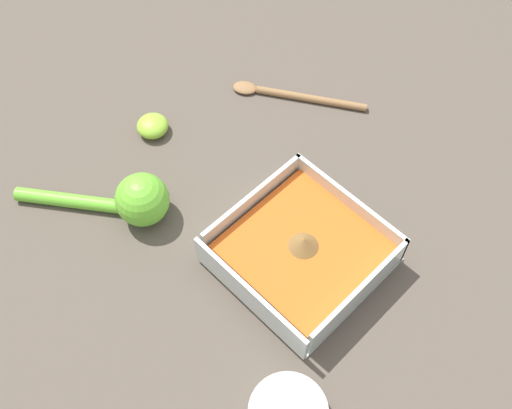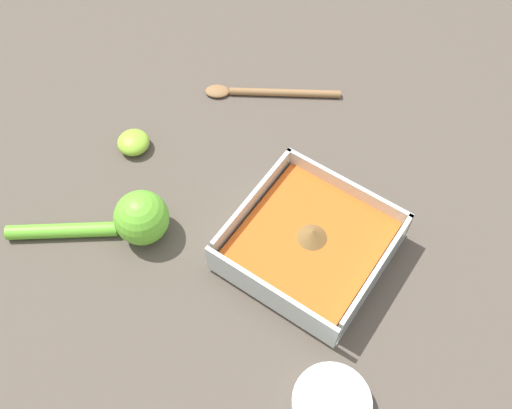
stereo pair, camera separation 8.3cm
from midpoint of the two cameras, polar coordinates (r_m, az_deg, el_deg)
name	(u,v)px [view 2 (the right image)]	position (r m, az deg, el deg)	size (l,w,h in m)	color
ground_plane	(326,261)	(0.82, 3.81, -5.61)	(4.00, 4.00, 0.00)	brown
square_dish	(309,246)	(0.81, 2.16, -4.23)	(0.20, 0.20, 0.06)	silver
spice_bowl	(331,404)	(0.74, 3.83, -18.74)	(0.09, 0.09, 0.03)	silver
lemon_squeezer	(131,219)	(0.84, -14.60, -1.61)	(0.20, 0.16, 0.08)	#6BC633
lemon_half	(134,142)	(0.94, -14.03, 5.63)	(0.05, 0.05, 0.03)	#93CC38
wooden_spoon	(265,92)	(0.99, -1.61, 10.47)	(0.20, 0.14, 0.01)	olive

